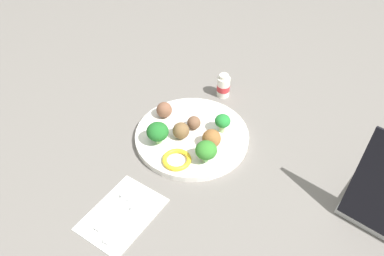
# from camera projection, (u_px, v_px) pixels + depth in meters

# --- Properties ---
(ground_plane) EXTENTS (4.00, 4.00, 0.00)m
(ground_plane) POSITION_uv_depth(u_px,v_px,m) (192.00, 139.00, 1.01)
(ground_plane) COLOR slate
(plate) EXTENTS (0.28, 0.28, 0.02)m
(plate) POSITION_uv_depth(u_px,v_px,m) (192.00, 136.00, 1.01)
(plate) COLOR white
(plate) RESTS_ON ground_plane
(broccoli_floret_front_right) EXTENTS (0.04, 0.04, 0.05)m
(broccoli_floret_front_right) POSITION_uv_depth(u_px,v_px,m) (223.00, 121.00, 0.99)
(broccoli_floret_front_right) COLOR #A3CB7F
(broccoli_floret_front_right) RESTS_ON plate
(broccoli_floret_mid_right) EXTENTS (0.05, 0.05, 0.05)m
(broccoli_floret_mid_right) POSITION_uv_depth(u_px,v_px,m) (206.00, 150.00, 0.91)
(broccoli_floret_mid_right) COLOR #91CA81
(broccoli_floret_mid_right) RESTS_ON plate
(broccoli_floret_center) EXTENTS (0.05, 0.05, 0.05)m
(broccoli_floret_center) POSITION_uv_depth(u_px,v_px,m) (158.00, 132.00, 0.96)
(broccoli_floret_center) COLOR #93CB7B
(broccoli_floret_center) RESTS_ON plate
(meatball_near_rim) EXTENTS (0.04, 0.04, 0.04)m
(meatball_near_rim) POSITION_uv_depth(u_px,v_px,m) (164.00, 110.00, 1.04)
(meatball_near_rim) COLOR brown
(meatball_near_rim) RESTS_ON plate
(meatball_mid_right) EXTENTS (0.04, 0.04, 0.04)m
(meatball_mid_right) POSITION_uv_depth(u_px,v_px,m) (181.00, 131.00, 0.98)
(meatball_mid_right) COLOR brown
(meatball_mid_right) RESTS_ON plate
(meatball_front_left) EXTENTS (0.05, 0.05, 0.05)m
(meatball_front_left) POSITION_uv_depth(u_px,v_px,m) (213.00, 138.00, 0.96)
(meatball_front_left) COLOR brown
(meatball_front_left) RESTS_ON plate
(meatball_back_left) EXTENTS (0.03, 0.03, 0.03)m
(meatball_back_left) POSITION_uv_depth(u_px,v_px,m) (194.00, 123.00, 1.01)
(meatball_back_left) COLOR brown
(meatball_back_left) RESTS_ON plate
(pepper_ring_far_rim) EXTENTS (0.09, 0.09, 0.01)m
(pepper_ring_far_rim) POSITION_uv_depth(u_px,v_px,m) (177.00, 160.00, 0.93)
(pepper_ring_far_rim) COLOR yellow
(pepper_ring_far_rim) RESTS_ON plate
(napkin) EXTENTS (0.18, 0.14, 0.01)m
(napkin) POSITION_uv_depth(u_px,v_px,m) (122.00, 214.00, 0.85)
(napkin) COLOR white
(napkin) RESTS_ON ground_plane
(fork) EXTENTS (0.12, 0.04, 0.01)m
(fork) POSITION_uv_depth(u_px,v_px,m) (117.00, 206.00, 0.86)
(fork) COLOR silver
(fork) RESTS_ON napkin
(knife) EXTENTS (0.15, 0.04, 0.01)m
(knife) POSITION_uv_depth(u_px,v_px,m) (130.00, 214.00, 0.84)
(knife) COLOR silver
(knife) RESTS_ON napkin
(yogurt_bottle) EXTENTS (0.04, 0.04, 0.07)m
(yogurt_bottle) POSITION_uv_depth(u_px,v_px,m) (223.00, 86.00, 1.12)
(yogurt_bottle) COLOR white
(yogurt_bottle) RESTS_ON ground_plane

